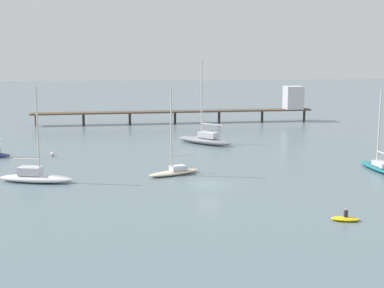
# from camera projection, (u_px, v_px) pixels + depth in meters

# --- Properties ---
(ground_plane) EXTENTS (400.00, 400.00, 0.00)m
(ground_plane) POSITION_uv_depth(u_px,v_px,m) (209.00, 185.00, 58.30)
(ground_plane) COLOR slate
(pier) EXTENTS (56.44, 5.33, 7.24)m
(pier) POSITION_uv_depth(u_px,v_px,m) (239.00, 104.00, 108.13)
(pier) COLOR brown
(pier) RESTS_ON ground_plane
(sailboat_gray) EXTENTS (8.87, 8.52, 13.05)m
(sailboat_gray) POSITION_uv_depth(u_px,v_px,m) (205.00, 139.00, 83.41)
(sailboat_gray) COLOR gray
(sailboat_gray) RESTS_ON ground_plane
(sailboat_cream) EXTENTS (6.69, 4.19, 10.42)m
(sailboat_cream) POSITION_uv_depth(u_px,v_px,m) (175.00, 170.00, 62.90)
(sailboat_cream) COLOR beige
(sailboat_cream) RESTS_ON ground_plane
(sailboat_teal) EXTENTS (2.36, 8.09, 9.97)m
(sailboat_teal) POSITION_uv_depth(u_px,v_px,m) (379.00, 166.00, 65.11)
(sailboat_teal) COLOR #1E727A
(sailboat_teal) RESTS_ON ground_plane
(sailboat_white) EXTENTS (8.90, 4.19, 10.70)m
(sailboat_white) POSITION_uv_depth(u_px,v_px,m) (35.00, 176.00, 59.43)
(sailboat_white) COLOR white
(sailboat_white) RESTS_ON ground_plane
(dinghy_yellow) EXTENTS (2.68, 1.65, 1.14)m
(dinghy_yellow) POSITION_uv_depth(u_px,v_px,m) (346.00, 218.00, 46.12)
(dinghy_yellow) COLOR yellow
(dinghy_yellow) RESTS_ON ground_plane
(mooring_buoy_far) EXTENTS (0.58, 0.58, 0.58)m
(mooring_buoy_far) POSITION_uv_depth(u_px,v_px,m) (52.00, 154.00, 73.99)
(mooring_buoy_far) COLOR silver
(mooring_buoy_far) RESTS_ON ground_plane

